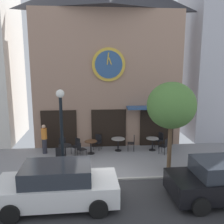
# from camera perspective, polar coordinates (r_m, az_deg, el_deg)

# --- Properties ---
(ground_plane) EXTENTS (27.58, 10.95, 0.13)m
(ground_plane) POSITION_cam_1_polar(r_m,az_deg,el_deg) (10.68, -1.31, -17.41)
(ground_plane) COLOR gray
(clock_building) EXTENTS (8.95, 3.22, 10.33)m
(clock_building) POSITION_cam_1_polar(r_m,az_deg,el_deg) (15.85, -1.06, 12.13)
(clock_building) COLOR #9E7A66
(clock_building) RESTS_ON ground_plane
(street_lamp) EXTENTS (0.36, 0.36, 3.96)m
(street_lamp) POSITION_cam_1_polar(r_m,az_deg,el_deg) (11.34, -11.31, -4.77)
(street_lamp) COLOR black
(street_lamp) RESTS_ON ground_plane
(street_tree) EXTENTS (2.28, 2.05, 4.23)m
(street_tree) POSITION_cam_1_polar(r_m,az_deg,el_deg) (11.86, 13.33, 1.38)
(street_tree) COLOR brown
(street_tree) RESTS_ON ground_plane
(cafe_table_near_curb) EXTENTS (0.69, 0.69, 0.75)m
(cafe_table_near_curb) POSITION_cam_1_polar(r_m,az_deg,el_deg) (13.84, -10.59, -8.26)
(cafe_table_near_curb) COLOR black
(cafe_table_near_curb) RESTS_ON ground_plane
(cafe_table_center_right) EXTENTS (0.71, 0.71, 0.74)m
(cafe_table_center_right) POSITION_cam_1_polar(r_m,az_deg,el_deg) (14.34, -4.81, -7.39)
(cafe_table_center_right) COLOR black
(cafe_table_center_right) RESTS_ON ground_plane
(cafe_table_rightmost) EXTENTS (0.79, 0.79, 0.74)m
(cafe_table_rightmost) POSITION_cam_1_polar(r_m,az_deg,el_deg) (14.74, 1.41, -6.73)
(cafe_table_rightmost) COLOR black
(cafe_table_rightmost) RESTS_ON ground_plane
(cafe_table_center) EXTENTS (0.72, 0.72, 0.74)m
(cafe_table_center) POSITION_cam_1_polar(r_m,az_deg,el_deg) (15.01, 9.15, -6.64)
(cafe_table_center) COLOR black
(cafe_table_center) RESTS_ON ground_plane
(cafe_chair_right_end) EXTENTS (0.57, 0.57, 0.90)m
(cafe_chair_right_end) POSITION_cam_1_polar(r_m,az_deg,el_deg) (14.54, 11.86, -7.32)
(cafe_chair_right_end) COLOR black
(cafe_chair_right_end) RESTS_ON ground_plane
(cafe_chair_facing_street) EXTENTS (0.54, 0.54, 0.90)m
(cafe_chair_facing_street) POSITION_cam_1_polar(r_m,az_deg,el_deg) (15.65, 10.76, -5.94)
(cafe_chair_facing_street) COLOR black
(cafe_chair_facing_street) RESTS_ON ground_plane
(cafe_chair_under_awning) EXTENTS (0.43, 0.43, 0.90)m
(cafe_chair_under_awning) POSITION_cam_1_polar(r_m,az_deg,el_deg) (14.59, -11.18, -7.24)
(cafe_chair_under_awning) COLOR black
(cafe_chair_under_awning) RESTS_ON ground_plane
(cafe_chair_near_tree) EXTENTS (0.56, 0.56, 0.90)m
(cafe_chair_near_tree) POSITION_cam_1_polar(r_m,az_deg,el_deg) (13.80, -7.15, -8.18)
(cafe_chair_near_tree) COLOR black
(cafe_chair_near_tree) RESTS_ON ground_plane
(cafe_chair_curbside) EXTENTS (0.52, 0.52, 0.90)m
(cafe_chair_curbside) POSITION_cam_1_polar(r_m,az_deg,el_deg) (13.11, -11.66, -9.39)
(cafe_chair_curbside) COLOR black
(cafe_chair_curbside) RESTS_ON ground_plane
(cafe_chair_mid_row) EXTENTS (0.56, 0.56, 0.90)m
(cafe_chair_mid_row) POSITION_cam_1_polar(r_m,az_deg,el_deg) (14.41, -8.06, -7.36)
(cafe_chair_mid_row) COLOR black
(cafe_chair_mid_row) RESTS_ON ground_plane
(cafe_chair_outer) EXTENTS (0.53, 0.53, 0.90)m
(cafe_chair_outer) POSITION_cam_1_polar(r_m,az_deg,el_deg) (14.99, -3.21, -6.52)
(cafe_chair_outer) COLOR black
(cafe_chair_outer) RESTS_ON ground_plane
(cafe_chair_near_lamp) EXTENTS (0.46, 0.46, 0.90)m
(cafe_chair_near_lamp) POSITION_cam_1_polar(r_m,az_deg,el_deg) (14.81, 4.65, -6.77)
(cafe_chair_near_lamp) COLOR black
(cafe_chair_near_lamp) RESTS_ON ground_plane
(pedestrian_orange) EXTENTS (0.45, 0.45, 1.67)m
(pedestrian_orange) POSITION_cam_1_polar(r_m,az_deg,el_deg) (14.75, -15.10, -5.85)
(pedestrian_orange) COLOR #2D2D38
(pedestrian_orange) RESTS_ON ground_plane
(parked_car_white) EXTENTS (4.33, 2.08, 1.55)m
(parked_car_white) POSITION_cam_1_polar(r_m,az_deg,el_deg) (9.57, -12.26, -15.96)
(parked_car_white) COLOR white
(parked_car_white) RESTS_ON ground_plane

